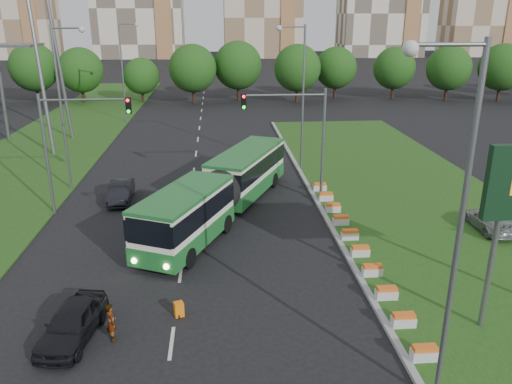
{
  "coord_description": "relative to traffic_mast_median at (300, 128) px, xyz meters",
  "views": [
    {
      "loc": [
        -0.95,
        -23.28,
        12.46
      ],
      "look_at": [
        1.31,
        4.83,
        2.6
      ],
      "focal_mm": 35.0,
      "sensor_mm": 36.0,
      "label": 1
    }
  ],
  "objects": [
    {
      "name": "street_lamps",
      "position": [
        -7.78,
        0.0,
        0.65
      ],
      "size": [
        36.0,
        60.0,
        12.0
      ],
      "primitive_type": null,
      "color": "slate",
      "rests_on": "ground"
    },
    {
      "name": "car_left_near",
      "position": [
        -11.79,
        -15.35,
        -4.61
      ],
      "size": [
        2.41,
        4.57,
        1.48
      ],
      "primitive_type": "imported",
      "rotation": [
        0.0,
        0.0,
        -0.16
      ],
      "color": "black",
      "rests_on": "ground"
    },
    {
      "name": "flower_planters",
      "position": [
        1.92,
        -8.1,
        -4.9
      ],
      "size": [
        1.1,
        20.3,
        0.6
      ],
      "primitive_type": null,
      "color": "silver",
      "rests_on": "grass_median"
    },
    {
      "name": "car_left_far",
      "position": [
        -12.68,
        1.08,
        -4.63
      ],
      "size": [
        1.72,
        4.42,
        1.44
      ],
      "primitive_type": "imported",
      "rotation": [
        0.0,
        0.0,
        0.05
      ],
      "color": "black",
      "rests_on": "ground"
    },
    {
      "name": "articulated_bus",
      "position": [
        -5.78,
        -2.24,
        -3.53
      ],
      "size": [
        2.81,
        18.04,
        2.97
      ],
      "rotation": [
        0.0,
        0.0,
        -0.43
      ],
      "color": "white",
      "rests_on": "ground"
    },
    {
      "name": "traffic_mast_median",
      "position": [
        0.0,
        0.0,
        0.0
      ],
      "size": [
        5.76,
        0.32,
        8.0
      ],
      "color": "slate",
      "rests_on": "ground"
    },
    {
      "name": "left_verge",
      "position": [
        -22.78,
        15.0,
        -5.3
      ],
      "size": [
        12.0,
        110.0,
        0.1
      ],
      "primitive_type": "cube",
      "color": "#1F4B15",
      "rests_on": "ground"
    },
    {
      "name": "grass_median",
      "position": [
        8.22,
        -2.0,
        -5.27
      ],
      "size": [
        14.0,
        60.0,
        0.15
      ],
      "primitive_type": "cube",
      "color": "#1F4B15",
      "rests_on": "ground"
    },
    {
      "name": "traffic_mast_left",
      "position": [
        -15.16,
        -1.0,
        0.0
      ],
      "size": [
        5.76,
        0.32,
        8.0
      ],
      "color": "slate",
      "rests_on": "ground"
    },
    {
      "name": "pedestrian",
      "position": [
        -10.19,
        -15.56,
        -4.52
      ],
      "size": [
        0.59,
        0.71,
        1.66
      ],
      "primitive_type": "imported",
      "rotation": [
        0.0,
        0.0,
        1.95
      ],
      "color": "gray",
      "rests_on": "ground"
    },
    {
      "name": "median_kerb",
      "position": [
        1.27,
        -2.0,
        -5.26
      ],
      "size": [
        0.3,
        60.0,
        0.18
      ],
      "primitive_type": "cube",
      "color": "#969696",
      "rests_on": "ground"
    },
    {
      "name": "ground",
      "position": [
        -4.78,
        -10.0,
        -5.35
      ],
      "size": [
        360.0,
        360.0,
        0.0
      ],
      "primitive_type": "plane",
      "color": "black",
      "rests_on": "ground"
    },
    {
      "name": "shopping_trolley",
      "position": [
        -7.59,
        -14.06,
        -5.01
      ],
      "size": [
        0.4,
        0.42,
        0.68
      ],
      "rotation": [
        0.0,
        0.0,
        0.33
      ],
      "color": "orange",
      "rests_on": "ground"
    },
    {
      "name": "tree_line",
      "position": [
        5.22,
        45.0,
        -0.85
      ],
      "size": [
        120.0,
        8.0,
        9.0
      ],
      "primitive_type": null,
      "color": "#204F15",
      "rests_on": "ground"
    },
    {
      "name": "lane_markings",
      "position": [
        -7.78,
        10.0,
        -5.35
      ],
      "size": [
        0.2,
        100.0,
        0.01
      ],
      "primitive_type": null,
      "color": "silver",
      "rests_on": "ground"
    },
    {
      "name": "car_median",
      "position": [
        10.79,
        -6.33,
        -4.59
      ],
      "size": [
        1.81,
        4.25,
        1.22
      ],
      "primitive_type": "imported",
      "rotation": [
        0.0,
        0.0,
        3.12
      ],
      "color": "#919599",
      "rests_on": "grass_median"
    }
  ]
}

